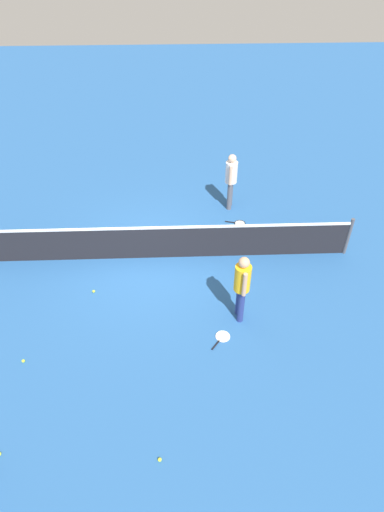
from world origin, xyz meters
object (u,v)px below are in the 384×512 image
tennis_racket_near_player (222,337)px  tennis_ball_by_net (94,291)px  tennis_ball_midcourt (160,460)px  player_near_side (242,283)px  tennis_ball_baseline (23,361)px  player_far_side (231,177)px  tennis_racket_far_player (239,223)px

tennis_racket_near_player → tennis_ball_by_net: size_ratio=8.61×
tennis_ball_by_net → tennis_ball_midcourt: (1.62, -4.01, 0.00)m
player_near_side → tennis_racket_near_player: bearing=-125.8°
tennis_ball_midcourt → tennis_ball_baseline: bearing=143.1°
tennis_racket_near_player → tennis_ball_baseline: bearing=-173.4°
tennis_ball_by_net → tennis_ball_baseline: (-1.14, -1.93, 0.00)m
tennis_ball_midcourt → tennis_ball_baseline: size_ratio=1.00×
player_far_side → tennis_ball_by_net: bearing=-135.7°
tennis_ball_baseline → tennis_ball_by_net: bearing=59.3°
player_far_side → tennis_ball_baseline: bearing=-131.0°
player_near_side → tennis_ball_baseline: player_near_side is taller
tennis_racket_near_player → tennis_racket_far_player: size_ratio=0.94×
tennis_racket_far_player → tennis_racket_near_player: bearing=-101.8°
player_near_side → tennis_ball_midcourt: size_ratio=25.76×
tennis_ball_midcourt → player_far_side: bearing=75.5°
player_near_side → tennis_ball_by_net: (-3.32, 0.88, -0.98)m
tennis_ball_by_net → tennis_ball_baseline: same height
tennis_racket_near_player → tennis_ball_midcourt: tennis_ball_midcourt is taller
tennis_ball_midcourt → tennis_ball_by_net: bearing=112.1°
tennis_ball_by_net → player_near_side: bearing=-14.8°
player_far_side → tennis_racket_near_player: size_ratio=2.99×
tennis_ball_baseline → tennis_ball_midcourt: bearing=-36.9°
tennis_racket_far_player → tennis_ball_midcourt: bearing=-107.8°
player_far_side → tennis_racket_near_player: 5.08m
tennis_racket_near_player → tennis_ball_midcourt: 2.84m
player_far_side → tennis_ball_midcourt: bearing=-104.5°
player_near_side → player_far_side: same height
player_near_side → tennis_ball_by_net: bearing=165.2°
tennis_racket_near_player → player_far_side: bearing=82.4°
tennis_ball_baseline → player_near_side: bearing=13.3°
player_far_side → tennis_ball_baseline: player_far_side is taller
player_near_side → player_far_side: size_ratio=1.00×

